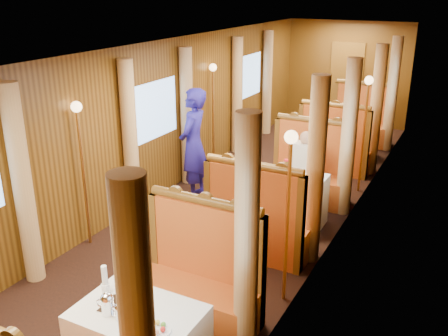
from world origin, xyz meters
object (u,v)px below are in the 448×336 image
Objects in this scene: banquette_mid_fwd at (258,226)px; steward at (193,145)px; table_far at (348,138)px; rose_vase_mid at (286,164)px; teapot_back at (132,298)px; banquette_far_aft at (360,124)px; rose_vase_far at (352,111)px; banquette_near_aft at (199,284)px; table_mid at (286,200)px; banquette_mid_aft at (309,175)px; teapot_right at (120,313)px; tea_tray at (122,308)px; passenger at (304,161)px; fruit_plate at (157,329)px; banquette_far_fwd at (334,149)px; teapot_left at (108,306)px.

steward is (-1.66, 1.22, 0.48)m from banquette_mid_fwd.
table_far is 3.54m from rose_vase_mid.
rose_vase_mid reaches higher than teapot_back.
banquette_far_aft is 1.10m from rose_vase_far.
table_mid is at bearing 90.00° from banquette_near_aft.
banquette_mid_aft reaches higher than teapot_right.
tea_tray is at bearing -91.07° from table_far.
table_mid is 0.55m from rose_vase_mid.
banquette_mid_fwd is at bearing -90.00° from passenger.
banquette_near_aft is 2.49m from table_mid.
rose_vase_mid is (0.11, 3.53, 0.17)m from tea_tray.
banquette_mid_fwd reaches higher than fruit_plate.
banquette_far_fwd is at bearing 90.00° from passenger.
rose_vase_far reaches higher than teapot_back.
rose_vase_far is at bearing 92.16° from fruit_plate.
teapot_back is at bearing -90.77° from table_far.
table_mid is 7.71× the size of teapot_right.
banquette_far_aft reaches higher than rose_vase_mid.
teapot_right is 4.38m from passenger.
rose_vase_mid reaches higher than tea_tray.
banquette_mid_aft reaches higher than fruit_plate.
banquette_far_aft is at bearing 93.85° from teapot_right.
teapot_back is 0.44× the size of rose_vase_mid.
banquette_far_fwd reaches higher than passenger.
steward is at bearing -116.81° from rose_vase_far.
teapot_right is at bearing -59.16° from tea_tray.
banquette_near_aft is at bearing -90.00° from banquette_mid_aft.
banquette_mid_fwd is at bearing -90.00° from banquette_far_aft.
teapot_back is 3.45m from rose_vase_mid.
banquette_near_aft is 3.20m from steward.
tea_tray is at bearing -91.70° from rose_vase_mid.
banquette_mid_fwd is 5.53m from banquette_far_aft.
banquette_near_aft is 1.24m from fruit_plate.
rose_vase_mid and rose_vase_far have the same top height.
banquette_mid_aft is 4.68m from teapot_right.
table_far is 1.02m from banquette_far_fwd.
fruit_plate is (0.35, 0.01, -0.04)m from teapot_right.
teapot_right is 0.38× the size of rose_vase_mid.
banquette_far_fwd is 1.76× the size of passenger.
table_far is 0.78× the size of banquette_far_aft.
teapot_left is at bearing -91.67° from rose_vase_far.
rose_vase_mid is (-0.03, 0.01, 0.55)m from table_mid.
rose_vase_mid is (-0.03, 1.02, 0.50)m from banquette_mid_fwd.
banquette_mid_aft is 4.67m from fruit_plate.
rose_vase_far is at bearing 93.63° from teapot_right.
rose_vase_far is at bearing 75.65° from teapot_left.
rose_vase_far is at bearing 89.73° from banquette_mid_fwd.
steward is (-1.66, -4.31, 0.48)m from banquette_far_aft.
table_far is at bearing 90.00° from banquette_near_aft.
banquette_far_aft is at bearing 90.00° from banquette_mid_aft.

